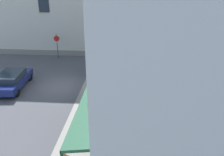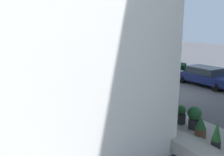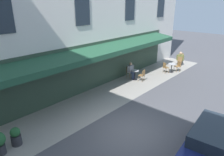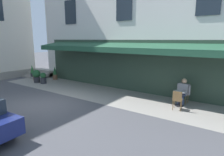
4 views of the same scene
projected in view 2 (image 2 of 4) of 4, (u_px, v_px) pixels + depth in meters
ground_plane at (172, 93)px, 15.97m from camera, size 70.00×70.00×0.00m
sidewalk_cafe_terrace at (102, 88)px, 17.25m from camera, size 20.50×3.20×0.01m
back_alley_steps at (198, 152)px, 8.13m from camera, size 2.40×1.75×0.60m
cafe_table_near_entrance at (83, 67)px, 22.70m from camera, size 0.60×0.60×0.75m
cafe_chair_wicker_corner_left at (84, 65)px, 23.31m from camera, size 0.55×0.55×0.91m
cafe_chair_wicker_kerbside at (82, 68)px, 22.08m from camera, size 0.54×0.54×0.91m
cafe_table_mid_terrace at (69, 63)px, 24.88m from camera, size 0.60×0.60×0.75m
cafe_chair_wicker_by_window at (73, 63)px, 24.46m from camera, size 0.52×0.52×0.91m
cafe_chair_wicker_back_row at (65, 62)px, 25.30m from camera, size 0.50×0.50×0.91m
cafe_table_streetside at (84, 75)px, 19.05m from camera, size 0.60×0.60×0.75m
cafe_chair_wicker_facing_street at (91, 74)px, 19.39m from camera, size 0.45×0.45×0.91m
cafe_chair_wicker_near_door at (76, 75)px, 18.81m from camera, size 0.44×0.44×0.91m
seated_patron_in_grey at (79, 73)px, 18.85m from camera, size 0.67×0.57×1.31m
seated_companion_in_olive at (71, 62)px, 24.56m from camera, size 0.65×0.65×1.33m
potted_plant_entrance_left at (194, 117)px, 10.44m from camera, size 0.58×0.58×0.97m
potted_plant_mid_terrace at (216, 137)px, 8.49m from camera, size 0.32×0.32×1.14m
potted_plant_entrance_right at (181, 115)px, 11.05m from camera, size 0.42×0.42×0.83m
potted_plant_under_sign at (162, 122)px, 9.90m from camera, size 0.36×0.36×1.07m
potted_plant_by_steps at (201, 128)px, 9.56m from camera, size 0.43×0.43×0.88m
parked_car_navy at (205, 76)px, 17.90m from camera, size 4.42×2.12×1.33m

